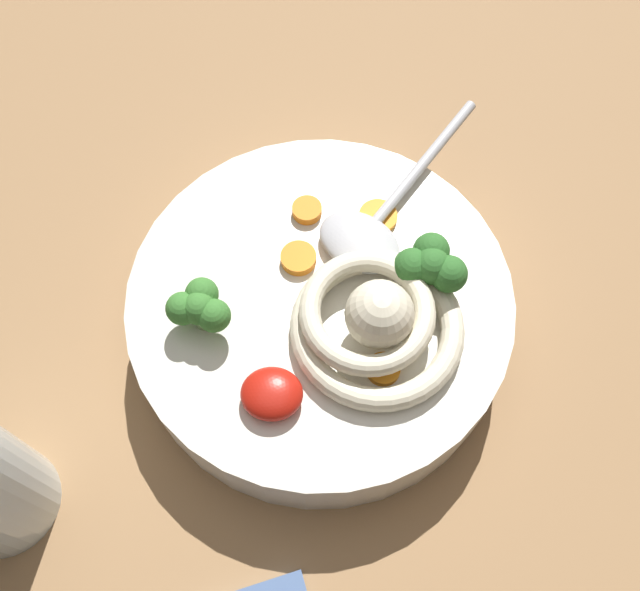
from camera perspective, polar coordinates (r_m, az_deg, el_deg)
The scene contains 11 objects.
table_slab at distance 56.16cm, azimuth -0.68°, elevation -0.79°, with size 135.86×135.86×3.22cm, color #936D47.
soup_bowl at distance 51.00cm, azimuth -0.00°, elevation -1.32°, with size 26.42×26.42×5.52cm.
noodle_pile at distance 46.22cm, azimuth 4.39°, elevation -1.98°, with size 12.55×12.30×5.04cm.
soup_spoon at distance 50.36cm, azimuth 4.05°, elevation 5.37°, with size 12.03×16.37×1.60cm.
chili_sauce_dollop at distance 45.13cm, azimuth -3.85°, elevation -7.78°, with size 3.93×3.54×1.77cm, color #B2190F.
broccoli_floret_front at distance 46.51cm, azimuth -9.54°, elevation -0.91°, with size 4.29×3.69×3.39cm.
broccoli_floret_left at distance 47.49cm, azimuth 8.78°, elevation 2.42°, with size 4.86×4.18×3.84cm.
carrot_slice_rear at distance 51.56cm, azimuth -1.04°, elevation 6.78°, with size 2.12×2.12×0.71cm, color orange.
carrot_slice_near_spoon at distance 49.53cm, azimuth -1.72°, elevation 2.94°, with size 2.47×2.47×0.71cm, color orange.
carrot_slice_beside_chili at distance 51.56cm, azimuth 4.62°, elevation 6.25°, with size 2.77×2.77×0.47cm, color orange.
carrot_slice_extra_a at distance 46.37cm, azimuth 5.04°, elevation -5.84°, with size 2.19×2.19×0.58cm, color orange.
Camera 1 is at (-2.32, 23.93, 52.36)cm, focal length 40.32 mm.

